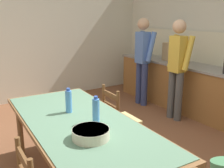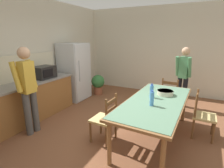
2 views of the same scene
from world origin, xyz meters
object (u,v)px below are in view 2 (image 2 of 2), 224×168
(dining_table, at_px, (156,104))
(bottle_off_centre, at_px, (152,91))
(bottle_near_centre, at_px, (152,99))
(potted_plant, at_px, (98,83))
(chair_side_near_right, at_px, (202,116))
(person_by_table, at_px, (183,74))
(refrigerator, at_px, (75,72))
(person_at_counter, at_px, (28,87))
(microwave, at_px, (44,72))
(chair_side_far_left, at_px, (105,119))
(serving_bowl, at_px, (165,92))
(chair_head_end, at_px, (170,96))

(dining_table, xyz_separation_m, bottle_off_centre, (0.12, 0.12, 0.20))
(bottle_near_centre, height_order, potted_plant, bottle_near_centre)
(chair_side_near_right, height_order, person_by_table, person_by_table)
(chair_side_near_right, distance_m, potted_plant, 3.45)
(bottle_off_centre, bearing_deg, refrigerator, 68.10)
(person_by_table, relative_size, potted_plant, 2.47)
(chair_side_near_right, bearing_deg, person_at_counter, 115.13)
(refrigerator, xyz_separation_m, microwave, (-1.17, 0.02, 0.19))
(chair_side_near_right, bearing_deg, bottle_near_centre, 134.58)
(chair_side_far_left, height_order, person_at_counter, person_at_counter)
(bottle_near_centre, height_order, serving_bowl, bottle_near_centre)
(chair_side_near_right, bearing_deg, microwave, 98.70)
(refrigerator, bearing_deg, microwave, 179.08)
(chair_head_end, height_order, person_by_table, person_by_table)
(bottle_off_centre, height_order, serving_bowl, bottle_off_centre)
(serving_bowl, xyz_separation_m, potted_plant, (1.47, 2.45, -0.45))
(bottle_off_centre, height_order, chair_side_far_left, bottle_off_centre)
(microwave, bearing_deg, chair_side_near_right, -82.71)
(dining_table, height_order, potted_plant, dining_table)
(refrigerator, bearing_deg, person_at_counter, -166.43)
(serving_bowl, relative_size, chair_head_end, 0.35)
(potted_plant, bearing_deg, dining_table, -128.38)
(microwave, height_order, person_by_table, person_by_table)
(bottle_near_centre, xyz_separation_m, potted_plant, (2.15, 2.34, -0.52))
(dining_table, bearing_deg, potted_plant, 51.62)
(bottle_near_centre, height_order, person_at_counter, person_at_counter)
(chair_side_far_left, bearing_deg, chair_side_near_right, 122.90)
(chair_side_far_left, distance_m, chair_head_end, 2.11)
(microwave, distance_m, person_by_table, 3.67)
(dining_table, xyz_separation_m, person_at_counter, (-0.88, 2.29, 0.26))
(chair_side_far_left, xyz_separation_m, person_by_table, (2.47, -1.10, 0.48))
(microwave, relative_size, person_at_counter, 0.29)
(bottle_off_centre, relative_size, chair_head_end, 0.30)
(chair_side_far_left, height_order, person_by_table, person_by_table)
(chair_head_end, relative_size, person_at_counter, 0.52)
(dining_table, bearing_deg, serving_bowl, -12.88)
(bottle_near_centre, bearing_deg, person_by_table, -7.53)
(chair_side_far_left, xyz_separation_m, potted_plant, (2.35, 1.55, -0.06))
(dining_table, distance_m, chair_head_end, 1.46)
(dining_table, xyz_separation_m, chair_side_near_right, (0.48, -0.81, -0.27))
(chair_side_far_left, relative_size, person_at_counter, 0.52)
(microwave, bearing_deg, refrigerator, -0.92)
(refrigerator, xyz_separation_m, chair_side_far_left, (-1.67, -1.98, -0.42))
(microwave, relative_size, serving_bowl, 1.56)
(dining_table, distance_m, chair_side_near_right, 0.98)
(refrigerator, height_order, chair_head_end, refrigerator)
(chair_head_end, bearing_deg, serving_bowl, 95.47)
(bottle_near_centre, distance_m, bottle_off_centre, 0.42)
(chair_side_far_left, height_order, chair_head_end, same)
(serving_bowl, relative_size, chair_side_near_right, 0.35)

